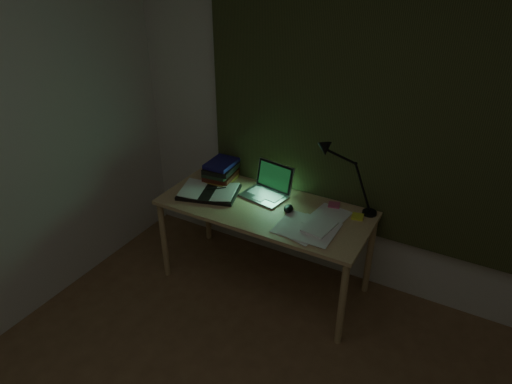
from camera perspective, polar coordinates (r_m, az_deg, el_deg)
wall_back at (r=2.96m, az=13.99°, el=9.10°), size 3.50×0.00×2.50m
curtain at (r=2.86m, az=14.24°, el=12.63°), size 2.20×0.06×2.00m
desk at (r=3.24m, az=1.04°, el=-6.76°), size 1.42×0.62×0.65m
laptop at (r=3.11m, az=0.99°, el=1.07°), size 0.35×0.38×0.21m
open_textbook at (r=3.22m, az=-5.89°, el=0.06°), size 0.47×0.39×0.03m
book_stack at (r=3.36m, az=-4.39°, el=2.64°), size 0.24×0.27×0.16m
loose_papers at (r=2.88m, az=7.13°, el=-3.92°), size 0.37×0.39×0.02m
mouse at (r=3.01m, az=4.08°, el=-2.08°), size 0.08×0.11×0.04m
sticky_yellow at (r=3.01m, az=12.58°, el=-3.02°), size 0.09×0.09×0.02m
sticky_pink at (r=3.10m, az=9.72°, el=-1.65°), size 0.09×0.09×0.02m
desk_lamp at (r=2.94m, az=14.55°, el=1.49°), size 0.36×0.29×0.50m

